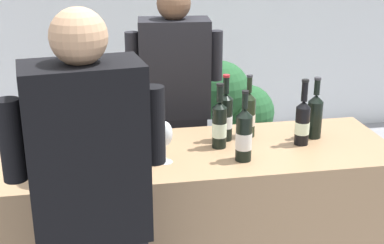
# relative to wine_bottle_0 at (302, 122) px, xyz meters

# --- Properties ---
(counter) EXTENTS (2.28, 0.66, 0.92)m
(counter) POSITION_rel_wine_bottle_0_xyz_m (-0.69, 0.01, -0.58)
(counter) COLOR #9E7A56
(counter) RESTS_ON ground_plane
(wine_bottle_0) EXTENTS (0.07, 0.07, 0.33)m
(wine_bottle_0) POSITION_rel_wine_bottle_0_xyz_m (0.00, 0.00, 0.00)
(wine_bottle_0) COLOR black
(wine_bottle_0) RESTS_ON counter
(wine_bottle_1) EXTENTS (0.07, 0.07, 0.33)m
(wine_bottle_1) POSITION_rel_wine_bottle_0_xyz_m (-0.23, 0.16, 0.00)
(wine_bottle_1) COLOR black
(wine_bottle_1) RESTS_ON counter
(wine_bottle_3) EXTENTS (0.08, 0.08, 0.34)m
(wine_bottle_3) POSITION_rel_wine_bottle_0_xyz_m (-0.34, -0.14, 0.01)
(wine_bottle_3) COLOR black
(wine_bottle_3) RESTS_ON counter
(wine_bottle_4) EXTENTS (0.08, 0.08, 0.32)m
(wine_bottle_4) POSITION_rel_wine_bottle_0_xyz_m (0.10, 0.08, 0.01)
(wine_bottle_4) COLOR black
(wine_bottle_4) RESTS_ON counter
(wine_bottle_5) EXTENTS (0.07, 0.07, 0.34)m
(wine_bottle_5) POSITION_rel_wine_bottle_0_xyz_m (-0.36, 0.13, 0.01)
(wine_bottle_5) COLOR black
(wine_bottle_5) RESTS_ON counter
(wine_bottle_6) EXTENTS (0.07, 0.07, 0.33)m
(wine_bottle_6) POSITION_rel_wine_bottle_0_xyz_m (-0.85, -0.13, -0.00)
(wine_bottle_6) COLOR black
(wine_bottle_6) RESTS_ON counter
(wine_bottle_7) EXTENTS (0.07, 0.07, 0.33)m
(wine_bottle_7) POSITION_rel_wine_bottle_0_xyz_m (-0.41, 0.03, 0.00)
(wine_bottle_7) COLOR black
(wine_bottle_7) RESTS_ON counter
(wine_glass) EXTENTS (0.07, 0.07, 0.20)m
(wine_glass) POSITION_rel_wine_bottle_0_xyz_m (-0.70, -0.10, 0.02)
(wine_glass) COLOR silver
(wine_glass) RESTS_ON counter
(ice_bucket) EXTENTS (0.20, 0.20, 0.19)m
(ice_bucket) POSITION_rel_wine_bottle_0_xyz_m (-1.18, -0.18, -0.02)
(ice_bucket) COLOR silver
(ice_bucket) RESTS_ON counter
(person_server) EXTENTS (0.57, 0.28, 1.64)m
(person_server) POSITION_rel_wine_bottle_0_xyz_m (-0.53, 0.71, -0.24)
(person_server) COLOR black
(person_server) RESTS_ON ground_plane
(person_guest) EXTENTS (0.56, 0.29, 1.71)m
(person_guest) POSITION_rel_wine_bottle_0_xyz_m (-1.04, -0.60, -0.21)
(person_guest) COLOR black
(person_guest) RESTS_ON ground_plane
(potted_shrub) EXTENTS (0.63, 0.58, 1.06)m
(potted_shrub) POSITION_rel_wine_bottle_0_xyz_m (-0.02, 1.31, -0.35)
(potted_shrub) COLOR brown
(potted_shrub) RESTS_ON ground_plane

